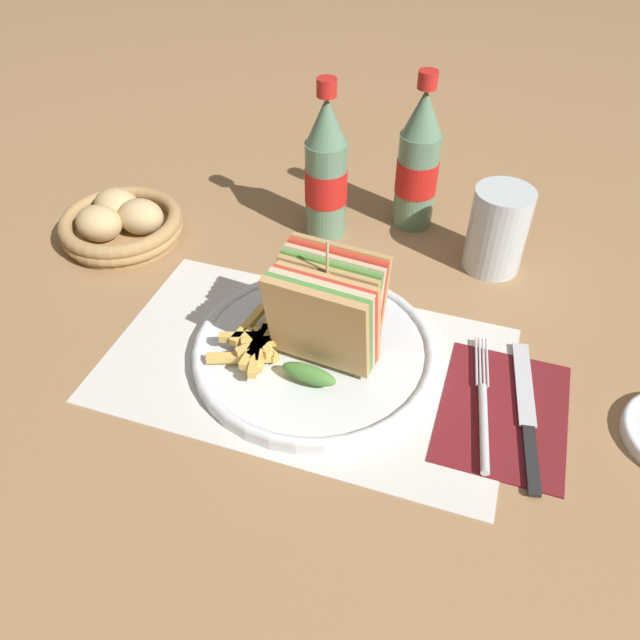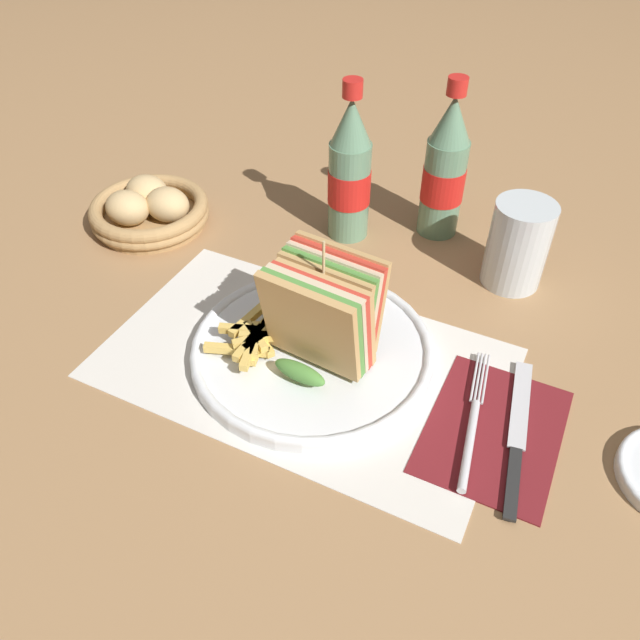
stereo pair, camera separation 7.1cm
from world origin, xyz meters
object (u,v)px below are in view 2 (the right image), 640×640
object	(u,v)px
club_sandwich	(323,314)
glass_near	(518,244)
fork	(472,429)
coke_bottle_far	(445,171)
bread_basket	(149,209)
plate_main	(312,350)
coke_bottle_near	(350,173)
knife	(517,435)

from	to	relation	value
club_sandwich	glass_near	distance (m)	0.29
fork	coke_bottle_far	size ratio (longest dim) A/B	0.84
coke_bottle_far	bread_basket	xyz separation A→B (m)	(-0.39, -0.17, -0.07)
plate_main	bread_basket	distance (m)	0.37
coke_bottle_far	plate_main	bearing A→B (deg)	-98.46
coke_bottle_near	plate_main	bearing A→B (deg)	-74.80
knife	coke_bottle_far	world-z (taller)	coke_bottle_far
club_sandwich	bread_basket	size ratio (longest dim) A/B	0.88
coke_bottle_far	glass_near	world-z (taller)	coke_bottle_far
plate_main	knife	bearing A→B (deg)	-3.28
coke_bottle_far	coke_bottle_near	bearing A→B (deg)	-150.65
plate_main	fork	xyz separation A→B (m)	(0.20, -0.03, -0.00)
coke_bottle_far	glass_near	size ratio (longest dim) A/B	1.95
bread_basket	fork	bearing A→B (deg)	-17.71
plate_main	knife	world-z (taller)	plate_main
knife	bread_basket	distance (m)	0.60
coke_bottle_near	glass_near	world-z (taller)	coke_bottle_near
bread_basket	coke_bottle_near	bearing A→B (deg)	21.43
club_sandwich	knife	distance (m)	0.24
plate_main	coke_bottle_near	xyz separation A→B (m)	(-0.07, 0.25, 0.09)
club_sandwich	fork	size ratio (longest dim) A/B	0.80
coke_bottle_far	club_sandwich	bearing A→B (deg)	-95.71
club_sandwich	coke_bottle_near	bearing A→B (deg)	108.13
fork	coke_bottle_far	bearing A→B (deg)	104.90
fork	coke_bottle_near	size ratio (longest dim) A/B	0.84
coke_bottle_near	glass_near	distance (m)	0.24
knife	coke_bottle_far	xyz separation A→B (m)	(-0.19, 0.33, 0.09)
glass_near	bread_basket	size ratio (longest dim) A/B	0.67
plate_main	fork	distance (m)	0.20
club_sandwich	knife	size ratio (longest dim) A/B	0.74
glass_near	bread_basket	world-z (taller)	glass_near
fork	coke_bottle_near	distance (m)	0.39
club_sandwich	plate_main	bearing A→B (deg)	167.41
club_sandwich	bread_basket	world-z (taller)	club_sandwich
bread_basket	coke_bottle_far	bearing A→B (deg)	23.88
plate_main	fork	size ratio (longest dim) A/B	1.49
knife	coke_bottle_near	xyz separation A→B (m)	(-0.31, 0.26, 0.09)
coke_bottle_far	knife	bearing A→B (deg)	-59.28
club_sandwich	bread_basket	bearing A→B (deg)	157.72
fork	bread_basket	size ratio (longest dim) A/B	1.09
knife	glass_near	size ratio (longest dim) A/B	1.77
coke_bottle_near	bread_basket	xyz separation A→B (m)	(-0.27, -0.11, -0.07)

